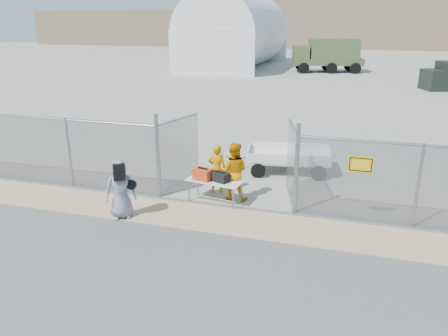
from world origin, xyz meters
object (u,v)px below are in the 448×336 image
(security_worker_right, at_px, (234,172))
(utility_trailer, at_px, (288,159))
(folding_table, at_px, (215,191))
(security_worker_left, at_px, (217,169))
(visitor, at_px, (120,189))

(security_worker_right, height_order, utility_trailer, security_worker_right)
(folding_table, distance_m, utility_trailer, 3.69)
(security_worker_right, xyz_separation_m, utility_trailer, (1.14, 2.97, -0.42))
(utility_trailer, bearing_deg, security_worker_left, -133.20)
(security_worker_right, relative_size, visitor, 1.07)
(visitor, relative_size, utility_trailer, 0.44)
(security_worker_right, bearing_deg, security_worker_left, -35.04)
(security_worker_left, distance_m, security_worker_right, 0.74)
(security_worker_left, distance_m, utility_trailer, 3.15)
(folding_table, xyz_separation_m, visitor, (-2.05, -1.69, 0.47))
(folding_table, bearing_deg, utility_trailer, 73.60)
(visitor, xyz_separation_m, utility_trailer, (3.65, 5.01, -0.36))
(security_worker_right, relative_size, utility_trailer, 0.47)
(visitor, bearing_deg, utility_trailer, 22.74)
(folding_table, height_order, utility_trailer, utility_trailer)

